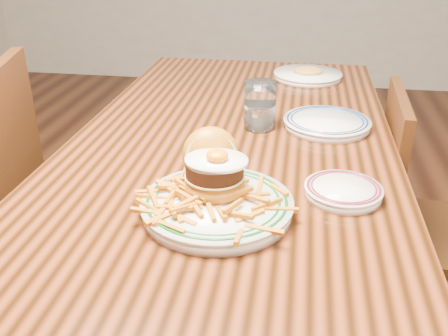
% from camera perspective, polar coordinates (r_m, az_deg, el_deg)
% --- Properties ---
extents(table, '(0.85, 1.60, 0.75)m').
position_cam_1_polar(table, '(1.39, 1.05, 0.43)').
color(table, black).
rests_on(table, floor).
extents(chair_right, '(0.41, 0.41, 0.84)m').
position_cam_1_polar(chair_right, '(1.64, 21.50, -5.59)').
color(chair_right, '#3E1C0C').
rests_on(chair_right, floor).
extents(main_plate, '(0.30, 0.32, 0.15)m').
position_cam_1_polar(main_plate, '(0.99, -0.94, -2.66)').
color(main_plate, silver).
rests_on(main_plate, table).
extents(side_plate, '(0.16, 0.16, 0.02)m').
position_cam_1_polar(side_plate, '(1.07, 13.48, -2.49)').
color(side_plate, silver).
rests_on(side_plate, table).
extents(rear_plate, '(0.24, 0.24, 0.03)m').
position_cam_1_polar(rear_plate, '(1.43, 11.67, 5.12)').
color(rear_plate, silver).
rests_on(rear_plate, table).
extents(water_glass, '(0.09, 0.09, 0.13)m').
position_cam_1_polar(water_glass, '(1.38, 4.12, 6.85)').
color(water_glass, white).
rests_on(water_glass, table).
extents(far_plate, '(0.25, 0.25, 0.04)m').
position_cam_1_polar(far_plate, '(1.88, 9.55, 10.46)').
color(far_plate, silver).
rests_on(far_plate, table).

